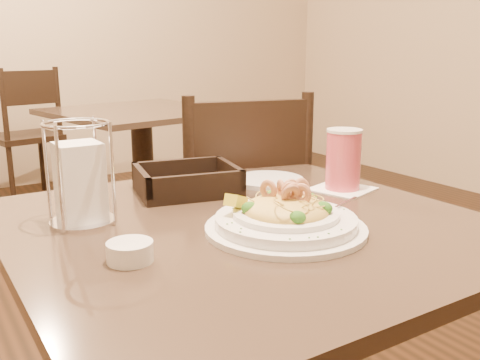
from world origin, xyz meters
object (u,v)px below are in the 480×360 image
dining_chair_near (235,226)px  dining_chair_far (27,131)px  background_table (142,149)px  side_plate (269,180)px  drink_glass (343,160)px  napkin_caddy (80,180)px  butter_ramekin (130,252)px  main_table (245,322)px  bread_basket (187,183)px  pasta_bowl (286,217)px

dining_chair_near → dining_chair_far: (-0.15, 2.47, 0.00)m
background_table → side_plate: bearing=-101.6°
drink_glass → side_plate: (-0.11, 0.16, -0.07)m
napkin_caddy → butter_ramekin: (0.01, -0.24, -0.07)m
dining_chair_far → drink_glass: (0.18, -2.92, 0.29)m
main_table → side_plate: 0.39m
main_table → bread_basket: 0.36m
dining_chair_near → napkin_caddy: bearing=44.8°
bread_basket → butter_ramekin: 0.43m
background_table → side_plate: size_ratio=5.84×
main_table → side_plate: (0.22, 0.23, 0.23)m
dining_chair_near → dining_chair_far: bearing=-73.9°
drink_glass → butter_ramekin: 0.62m
main_table → background_table: size_ratio=0.85×
bread_basket → butter_ramekin: (-0.27, -0.33, -0.01)m
main_table → napkin_caddy: (-0.28, 0.16, 0.31)m
drink_glass → butter_ramekin: (-0.60, -0.15, -0.06)m
side_plate → pasta_bowl: bearing=-120.5°
main_table → side_plate: size_ratio=4.98×
main_table → dining_chair_near: bearing=60.0°
dining_chair_far → pasta_bowl: 3.11m
background_table → bread_basket: bread_basket is taller
drink_glass → background_table: bearing=82.5°
pasta_bowl → side_plate: bearing=59.5°
pasta_bowl → bread_basket: (-0.03, 0.35, -0.01)m
bread_basket → side_plate: size_ratio=1.47×
main_table → napkin_caddy: 0.45m
dining_chair_far → pasta_bowl: size_ratio=2.75×
dining_chair_near → butter_ramekin: 0.87m
main_table → butter_ramekin: butter_ramekin is taller
main_table → side_plate: side_plate is taller
dining_chair_far → bread_basket: bearing=76.1°
dining_chair_near → butter_ramekin: bearing=59.0°
butter_ramekin → napkin_caddy: bearing=91.8°
dining_chair_near → drink_glass: bearing=105.6°
dining_chair_far → side_plate: 2.78m
dining_chair_near → napkin_caddy: dining_chair_near is taller
dining_chair_far → main_table: bearing=76.4°
pasta_bowl → bread_basket: bearing=94.8°
dining_chair_near → napkin_caddy: 0.76m
bread_basket → butter_ramekin: bearing=-129.3°
dining_chair_far → side_plate: bearing=80.7°
main_table → pasta_bowl: bearing=-73.2°
bread_basket → dining_chair_far: bearing=86.8°
pasta_bowl → side_plate: 0.38m
main_table → drink_glass: drink_glass is taller
dining_chair_near → napkin_caddy: size_ratio=4.56×
bread_basket → dining_chair_near: bearing=41.9°
side_plate → butter_ramekin: 0.58m
pasta_bowl → dining_chair_near: bearing=66.1°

